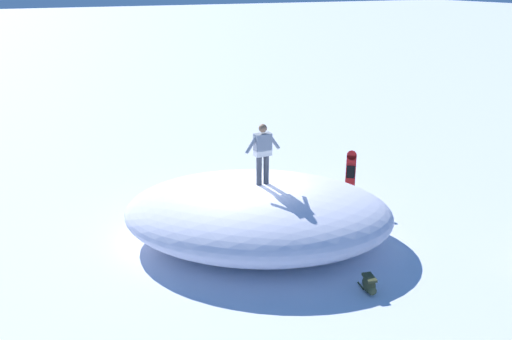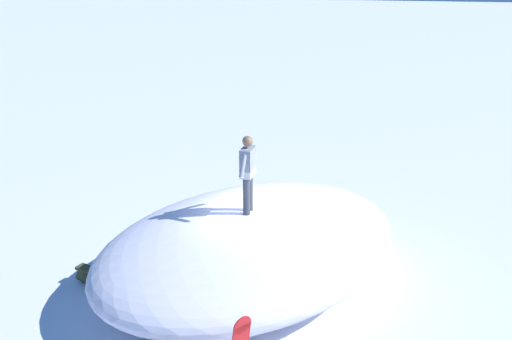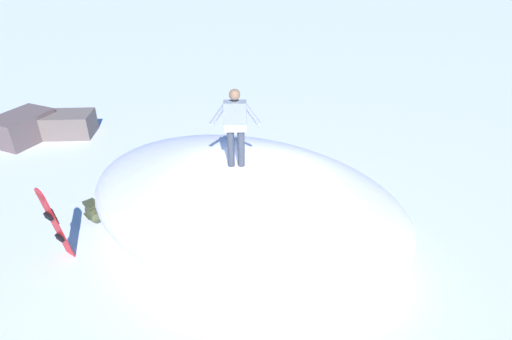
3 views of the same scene
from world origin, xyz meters
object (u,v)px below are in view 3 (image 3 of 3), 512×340
(snowboarder_standing, at_px, (235,124))
(backpack_far, at_px, (93,212))
(backpack_near, at_px, (206,154))
(snowboard_primary_upright, at_px, (54,222))

(snowboarder_standing, relative_size, backpack_far, 2.52)
(backpack_near, relative_size, backpack_far, 1.07)
(backpack_near, bearing_deg, backpack_far, -126.83)
(snowboard_primary_upright, height_order, backpack_far, snowboard_primary_upright)
(snowboard_primary_upright, distance_m, backpack_far, 1.40)
(backpack_near, distance_m, backpack_far, 3.61)
(backpack_near, bearing_deg, snowboarder_standing, -71.56)
(snowboarder_standing, bearing_deg, backpack_near, 108.44)
(backpack_far, bearing_deg, snowboarder_standing, -5.15)
(snowboarder_standing, height_order, snowboard_primary_upright, snowboarder_standing)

